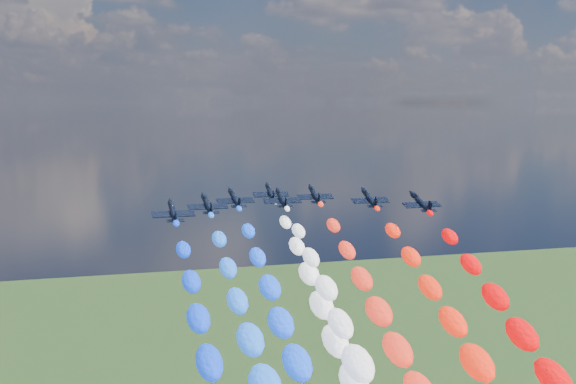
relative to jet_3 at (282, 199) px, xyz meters
name	(u,v)px	position (x,y,z in m)	size (l,w,h in m)	color
jet_0	(173,212)	(-25.96, -13.78, 0.00)	(8.36, 11.21, 2.47)	black
jet_1	(207,204)	(-17.62, -4.90, 0.00)	(8.36, 11.21, 2.47)	black
jet_2	(235,199)	(-10.05, 3.00, 0.00)	(8.36, 11.21, 2.47)	black
jet_3	(282,199)	(0.00, 0.00, 0.00)	(8.36, 11.21, 2.47)	black
jet_4	(270,192)	(0.53, 12.09, 0.00)	(8.36, 11.21, 2.47)	black
jet_5	(315,195)	(9.32, 4.99, 0.00)	(8.36, 11.21, 2.47)	black
jet_6	(370,198)	(19.05, -4.86, 0.00)	(8.36, 11.21, 2.47)	black
jet_7	(421,202)	(26.95, -14.55, 0.00)	(8.36, 11.21, 2.47)	black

